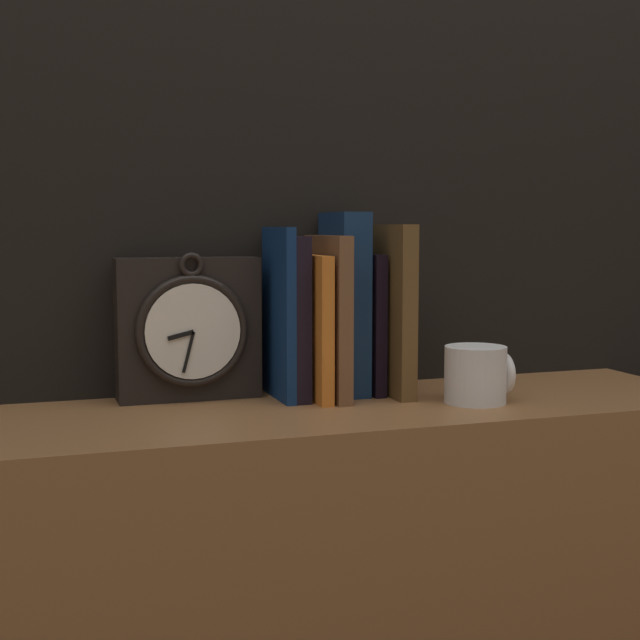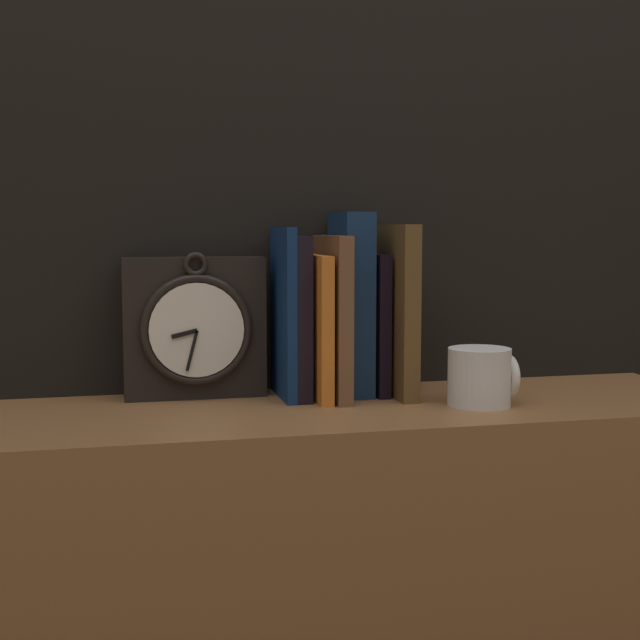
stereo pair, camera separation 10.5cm
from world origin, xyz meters
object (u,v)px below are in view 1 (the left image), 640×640
book_slot1_black (291,317)px  book_slot2_orange (311,327)px  book_slot6_brown (388,309)px  book_slot5_black (367,323)px  clock (189,329)px  mug (477,374)px  book_slot4_navy (344,303)px  book_slot3_brown (328,317)px  book_slot0_navy (279,313)px

book_slot1_black → book_slot2_orange: bearing=-26.3°
book_slot1_black → book_slot6_brown: (0.14, -0.01, 0.01)m
book_slot5_black → book_slot2_orange: bearing=-169.2°
clock → book_slot1_black: size_ratio=0.91×
book_slot1_black → mug: bearing=-27.6°
book_slot4_navy → book_slot3_brown: bearing=-147.2°
book_slot3_brown → mug: (0.18, -0.11, -0.07)m
book_slot1_black → book_slot0_navy: bearing=-178.7°
clock → book_slot6_brown: bearing=-8.9°
clock → book_slot4_navy: 0.22m
book_slot0_navy → book_slot5_black: bearing=2.3°
book_slot0_navy → book_slot3_brown: size_ratio=1.05×
book_slot2_orange → book_slot6_brown: book_slot6_brown is taller
book_slot3_brown → book_slot5_black: bearing=16.0°
book_slot4_navy → mug: 0.21m
book_slot3_brown → book_slot5_black: book_slot3_brown is taller
clock → book_slot4_navy: (0.22, -0.02, 0.03)m
book_slot4_navy → mug: (0.15, -0.13, -0.09)m
clock → book_slot6_brown: 0.28m
book_slot2_orange → book_slot5_black: (0.09, 0.02, -0.00)m
mug → book_slot6_brown: bearing=129.6°
book_slot6_brown → mug: book_slot6_brown is taller
book_slot3_brown → clock: bearing=166.9°
book_slot3_brown → book_slot5_black: (0.07, 0.02, -0.01)m
book_slot2_orange → book_slot3_brown: (0.02, -0.00, 0.01)m
book_slot0_navy → mug: 0.29m
book_slot0_navy → book_slot5_black: (0.13, 0.01, -0.02)m
book_slot1_black → book_slot2_orange: size_ratio=1.13×
book_slot2_orange → mug: size_ratio=2.22×
book_slot1_black → book_slot5_black: (0.12, 0.00, -0.01)m
clock → mug: bearing=-22.1°
book_slot0_navy → book_slot6_brown: bearing=-5.0°
book_slot5_black → book_slot1_black: bearing=-177.6°
book_slot1_black → mug: book_slot1_black is taller
book_slot5_black → book_slot3_brown: bearing=-164.0°
book_slot3_brown → mug: size_ratio=2.52×
book_slot5_black → book_slot6_brown: 0.04m
book_slot2_orange → book_slot5_black: same height
book_slot4_navy → book_slot6_brown: size_ratio=1.07×
clock → mug: size_ratio=2.27×
book_slot6_brown → mug: 0.16m
clock → mug: 0.40m
clock → book_slot0_navy: size_ratio=0.86×
mug → book_slot5_black: bearing=132.1°
book_slot2_orange → book_slot5_black: size_ratio=1.00×
book_slot5_black → mug: 0.18m
book_slot6_brown → book_slot2_orange: bearing=179.1°
book_slot5_black → book_slot6_brown: book_slot6_brown is taller
book_slot6_brown → mug: size_ratio=2.69×
clock → book_slot1_black: (0.14, -0.03, 0.01)m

